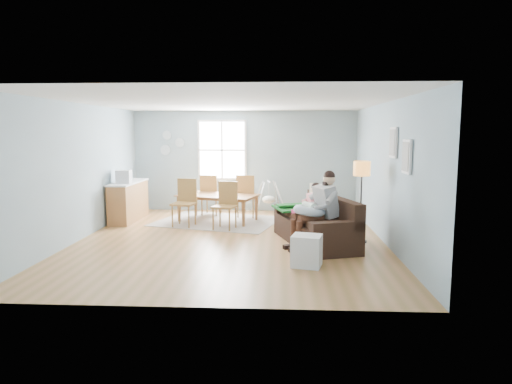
# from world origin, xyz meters

# --- Properties ---
(room) EXTENTS (8.40, 9.40, 3.90)m
(room) POSITION_xyz_m (0.00, 0.00, 2.42)
(room) COLOR olive
(window) EXTENTS (1.32, 0.08, 1.62)m
(window) POSITION_xyz_m (-0.60, 3.46, 1.65)
(window) COLOR silver
(window) RESTS_ON room
(pictures) EXTENTS (0.05, 1.34, 0.74)m
(pictures) POSITION_xyz_m (2.97, -1.05, 1.85)
(pictures) COLOR silver
(pictures) RESTS_ON room
(wall_plates) EXTENTS (0.67, 0.02, 0.66)m
(wall_plates) POSITION_xyz_m (-2.00, 3.47, 1.83)
(wall_plates) COLOR #9EB2BD
(wall_plates) RESTS_ON room
(sofa) EXTENTS (1.60, 2.43, 0.91)m
(sofa) POSITION_xyz_m (1.71, -0.13, 0.32)
(sofa) COLOR black
(sofa) RESTS_ON room
(green_throw) EXTENTS (1.22, 1.11, 0.04)m
(green_throw) POSITION_xyz_m (1.40, 0.56, 0.57)
(green_throw) COLOR #155D17
(green_throw) RESTS_ON sofa
(beige_pillow) EXTENTS (0.33, 0.54, 0.52)m
(beige_pillow) POSITION_xyz_m (1.75, 0.50, 0.82)
(beige_pillow) COLOR tan
(beige_pillow) RESTS_ON sofa
(father) EXTENTS (1.06, 0.78, 1.43)m
(father) POSITION_xyz_m (1.67, -0.48, 0.77)
(father) COLOR #98989B
(father) RESTS_ON sofa
(nursing_pillow) EXTENTS (0.79, 0.79, 0.24)m
(nursing_pillow) POSITION_xyz_m (1.51, -0.53, 0.70)
(nursing_pillow) COLOR #AAC3D4
(nursing_pillow) RESTS_ON father
(infant) EXTENTS (0.27, 0.40, 0.15)m
(infant) POSITION_xyz_m (1.50, -0.49, 0.79)
(infant) COLOR silver
(infant) RESTS_ON nursing_pillow
(toddler) EXTENTS (0.62, 0.38, 0.94)m
(toddler) POSITION_xyz_m (1.57, 0.04, 0.77)
(toddler) COLOR silver
(toddler) RESTS_ON sofa
(floor_lamp) EXTENTS (0.32, 0.32, 1.58)m
(floor_lamp) POSITION_xyz_m (2.54, 0.01, 1.31)
(floor_lamp) COLOR black
(floor_lamp) RESTS_ON room
(storage_cube) EXTENTS (0.54, 0.50, 0.51)m
(storage_cube) POSITION_xyz_m (1.40, -1.68, 0.25)
(storage_cube) COLOR silver
(storage_cube) RESTS_ON room
(rug) EXTENTS (3.22, 2.75, 0.01)m
(rug) POSITION_xyz_m (-0.52, 1.90, 0.01)
(rug) COLOR #A29A94
(rug) RESTS_ON room
(dining_table) EXTENTS (2.06, 1.52, 0.65)m
(dining_table) POSITION_xyz_m (-0.52, 1.90, 0.32)
(dining_table) COLOR brown
(dining_table) RESTS_ON rug
(chair_sw) EXTENTS (0.57, 0.57, 1.08)m
(chair_sw) POSITION_xyz_m (-1.19, 1.38, 0.62)
(chair_sw) COLOR brown
(chair_sw) RESTS_ON rug
(chair_se) EXTENTS (0.58, 0.58, 1.05)m
(chair_se) POSITION_xyz_m (-0.22, 1.11, 0.60)
(chair_se) COLOR brown
(chair_se) RESTS_ON rug
(chair_nw) EXTENTS (0.55, 0.55, 1.05)m
(chair_nw) POSITION_xyz_m (-0.82, 2.68, 0.61)
(chair_nw) COLOR brown
(chair_nw) RESTS_ON rug
(chair_ne) EXTENTS (0.58, 0.58, 1.08)m
(chair_ne) POSITION_xyz_m (0.14, 2.42, 0.63)
(chair_ne) COLOR brown
(chair_ne) RESTS_ON rug
(counter) EXTENTS (0.52, 1.70, 0.95)m
(counter) POSITION_xyz_m (-2.70, 1.95, 0.48)
(counter) COLOR brown
(counter) RESTS_ON room
(monitor) EXTENTS (0.34, 0.33, 0.30)m
(monitor) POSITION_xyz_m (-2.69, 1.62, 1.10)
(monitor) COLOR silver
(monitor) RESTS_ON counter
(baby_swing) EXTENTS (0.98, 0.99, 0.85)m
(baby_swing) POSITION_xyz_m (0.67, 3.10, 0.38)
(baby_swing) COLOR silver
(baby_swing) RESTS_ON room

